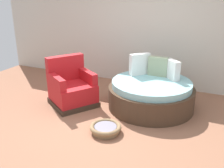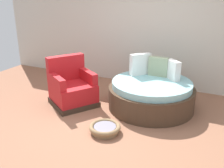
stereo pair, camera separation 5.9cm
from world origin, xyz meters
TOP-DOWN VIEW (x-y plane):
  - ground_plane at (0.00, 0.00)m, footprint 8.00×8.00m
  - back_wall at (0.00, 2.32)m, footprint 8.00×0.12m
  - round_daybed at (0.52, 1.04)m, footprint 1.64×1.64m
  - red_armchair at (-0.96, 0.53)m, footprint 1.10×1.10m
  - pet_basket at (0.13, -0.19)m, footprint 0.51×0.51m

SIDE VIEW (x-z plane):
  - ground_plane at x=0.00m, z-range -0.02..0.00m
  - pet_basket at x=0.13m, z-range 0.01..0.14m
  - round_daybed at x=0.52m, z-range -0.20..0.77m
  - red_armchair at x=-0.96m, z-range -0.14..0.80m
  - back_wall at x=0.00m, z-range 0.00..2.61m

